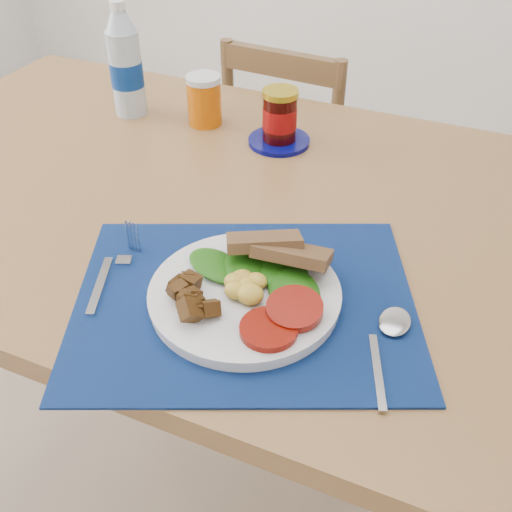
{
  "coord_description": "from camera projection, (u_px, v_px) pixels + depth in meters",
  "views": [
    {
      "loc": [
        0.46,
        -0.61,
        1.33
      ],
      "look_at": [
        0.2,
        -0.0,
        0.8
      ],
      "focal_mm": 42.0,
      "sensor_mm": 36.0,
      "label": 1
    }
  ],
  "objects": [
    {
      "name": "fork",
      "position": [
        115.0,
        269.0,
        0.9
      ],
      "size": [
        0.06,
        0.18,
        0.0
      ],
      "rotation": [
        0.0,
        0.0,
        0.39
      ],
      "color": "#B2B5BA",
      "rests_on": "placemat"
    },
    {
      "name": "ground",
      "position": [
        179.0,
        504.0,
        1.4
      ],
      "size": [
        4.0,
        4.0,
        0.0
      ],
      "primitive_type": "plane",
      "color": "gray",
      "rests_on": "ground"
    },
    {
      "name": "table",
      "position": [
        203.0,
        227.0,
        1.13
      ],
      "size": [
        1.4,
        0.9,
        0.75
      ],
      "color": "brown",
      "rests_on": "ground"
    },
    {
      "name": "breakfast_plate",
      "position": [
        240.0,
        291.0,
        0.83
      ],
      "size": [
        0.27,
        0.27,
        0.06
      ],
      "rotation": [
        0.0,
        0.0,
        0.33
      ],
      "color": "silver",
      "rests_on": "placemat"
    },
    {
      "name": "jam_on_saucer",
      "position": [
        280.0,
        120.0,
        1.19
      ],
      "size": [
        0.13,
        0.13,
        0.11
      ],
      "color": "#05085B",
      "rests_on": "table"
    },
    {
      "name": "chair_far",
      "position": [
        293.0,
        145.0,
        1.71
      ],
      "size": [
        0.39,
        0.38,
        1.0
      ],
      "rotation": [
        0.0,
        0.0,
        3.07
      ],
      "color": "#51361D",
      "rests_on": "ground"
    },
    {
      "name": "juice_glass",
      "position": [
        204.0,
        101.0,
        1.26
      ],
      "size": [
        0.07,
        0.07,
        0.1
      ],
      "primitive_type": "cylinder",
      "color": "#CB5905",
      "rests_on": "table"
    },
    {
      "name": "water_bottle",
      "position": [
        126.0,
        66.0,
        1.27
      ],
      "size": [
        0.07,
        0.07,
        0.24
      ],
      "color": "#ADBFCC",
      "rests_on": "table"
    },
    {
      "name": "placemat",
      "position": [
        245.0,
        301.0,
        0.85
      ],
      "size": [
        0.59,
        0.53,
        0.0
      ],
      "primitive_type": "cube",
      "rotation": [
        0.0,
        0.0,
        0.41
      ],
      "color": "black",
      "rests_on": "table"
    },
    {
      "name": "spoon",
      "position": [
        389.0,
        337.0,
        0.78
      ],
      "size": [
        0.05,
        0.18,
        0.01
      ],
      "rotation": [
        0.0,
        0.0,
        0.35
      ],
      "color": "#B2B5BA",
      "rests_on": "placemat"
    }
  ]
}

